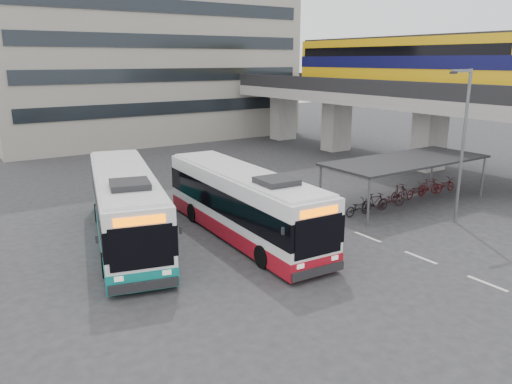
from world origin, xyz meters
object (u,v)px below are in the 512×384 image
bus_teal (126,207)px  pedestrian (131,230)px  bus_main (243,204)px  lamp_post (462,138)px

bus_teal → pedestrian: bearing=-86.2°
bus_main → bus_teal: 5.28m
pedestrian → lamp_post: 16.24m
bus_teal → bus_main: bearing=-12.5°
bus_main → bus_teal: bearing=156.2°
bus_teal → lamp_post: 16.33m
bus_main → lamp_post: lamp_post is taller
bus_teal → lamp_post: bearing=-9.7°
bus_teal → lamp_post: lamp_post is taller
lamp_post → pedestrian: bearing=168.6°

